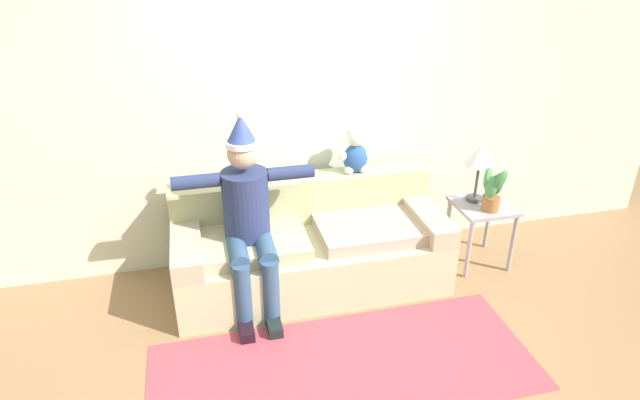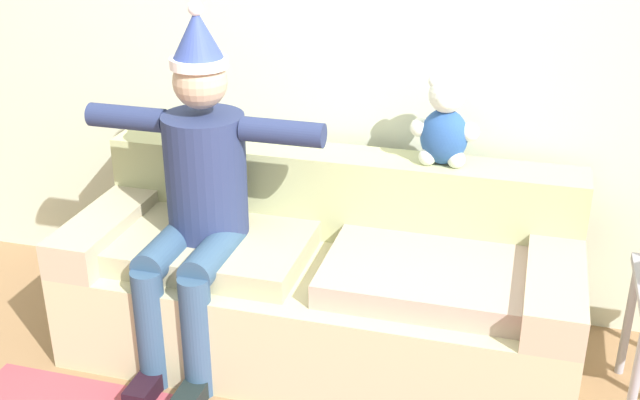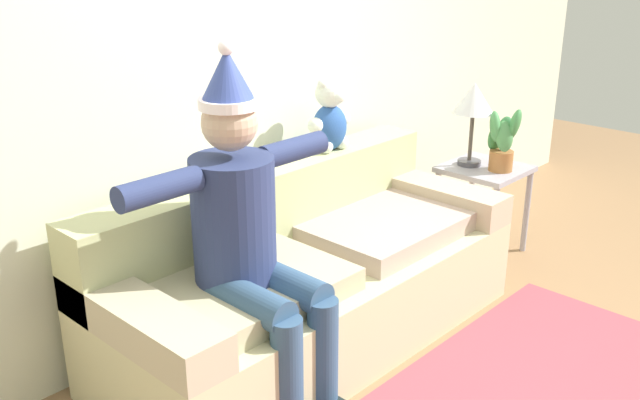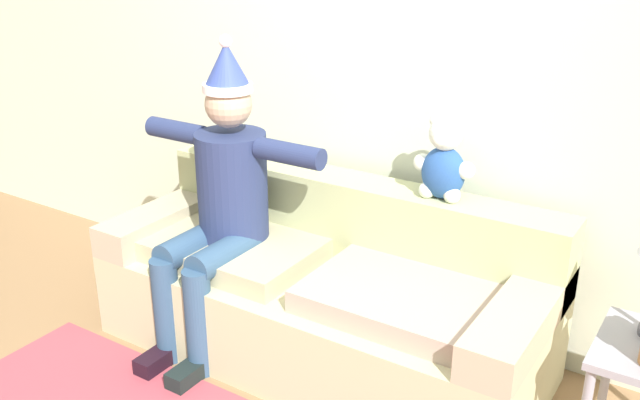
# 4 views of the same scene
# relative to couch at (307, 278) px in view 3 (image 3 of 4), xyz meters

# --- Properties ---
(back_wall) EXTENTS (7.00, 0.10, 2.70)m
(back_wall) POSITION_rel_couch_xyz_m (0.00, 0.52, 1.03)
(back_wall) COLOR beige
(back_wall) RESTS_ON ground_plane
(couch) EXTENTS (2.12, 0.88, 0.81)m
(couch) POSITION_rel_couch_xyz_m (0.00, 0.00, 0.00)
(couch) COLOR #C0BA8F
(couch) RESTS_ON ground_plane
(person_seated) EXTENTS (1.02, 0.77, 1.51)m
(person_seated) POSITION_rel_couch_xyz_m (-0.49, -0.16, 0.44)
(person_seated) COLOR navy
(person_seated) RESTS_ON ground_plane
(teddy_bear) EXTENTS (0.29, 0.17, 0.38)m
(teddy_bear) POSITION_rel_couch_xyz_m (0.45, 0.27, 0.66)
(teddy_bear) COLOR #285199
(teddy_bear) RESTS_ON couch
(side_table) EXTENTS (0.46, 0.46, 0.56)m
(side_table) POSITION_rel_couch_xyz_m (1.47, -0.07, 0.13)
(side_table) COLOR #9995A3
(side_table) RESTS_ON ground_plane
(table_lamp) EXTENTS (0.24, 0.24, 0.50)m
(table_lamp) POSITION_rel_couch_xyz_m (1.43, 0.02, 0.62)
(table_lamp) COLOR #45444C
(table_lamp) RESTS_ON side_table
(potted_plant) EXTENTS (0.24, 0.24, 0.39)m
(potted_plant) POSITION_rel_couch_xyz_m (1.47, -0.17, 0.42)
(potted_plant) COLOR #A06535
(potted_plant) RESTS_ON side_table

